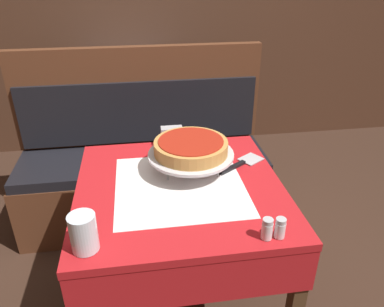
% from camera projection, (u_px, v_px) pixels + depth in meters
% --- Properties ---
extents(dining_table_front, '(0.80, 0.80, 0.74)m').
position_uv_depth(dining_table_front, '(180.00, 210.00, 1.52)').
color(dining_table_front, red).
rests_on(dining_table_front, ground_plane).
extents(dining_table_rear, '(0.71, 0.71, 0.75)m').
position_uv_depth(dining_table_rear, '(131.00, 91.00, 2.81)').
color(dining_table_rear, '#194799').
rests_on(dining_table_rear, ground_plane).
extents(booth_bench, '(1.51, 0.48, 1.07)m').
position_uv_depth(booth_bench, '(145.00, 173.00, 2.37)').
color(booth_bench, brown).
rests_on(booth_bench, ground_plane).
extents(back_wall_panel, '(6.00, 0.04, 2.40)m').
position_uv_depth(back_wall_panel, '(149.00, 4.00, 2.95)').
color(back_wall_panel, '#4C2D1E').
rests_on(back_wall_panel, ground_plane).
extents(pizza_pan_stand, '(0.35, 0.35, 0.08)m').
position_uv_depth(pizza_pan_stand, '(191.00, 155.00, 1.53)').
color(pizza_pan_stand, '#ADADB2').
rests_on(pizza_pan_stand, dining_table_front).
extents(deep_dish_pizza, '(0.30, 0.30, 0.06)m').
position_uv_depth(deep_dish_pizza, '(191.00, 147.00, 1.51)').
color(deep_dish_pizza, '#C68E47').
rests_on(deep_dish_pizza, pizza_pan_stand).
extents(pizza_server, '(0.23, 0.17, 0.01)m').
position_uv_depth(pizza_server, '(241.00, 164.00, 1.61)').
color(pizza_server, '#BCBCC1').
rests_on(pizza_server, dining_table_front).
extents(water_glass_near, '(0.08, 0.08, 0.12)m').
position_uv_depth(water_glass_near, '(84.00, 233.00, 1.12)').
color(water_glass_near, silver).
rests_on(water_glass_near, dining_table_front).
extents(salt_shaker, '(0.04, 0.04, 0.07)m').
position_uv_depth(salt_shaker, '(267.00, 229.00, 1.17)').
color(salt_shaker, silver).
rests_on(salt_shaker, dining_table_front).
extents(pepper_shaker, '(0.03, 0.03, 0.07)m').
position_uv_depth(pepper_shaker, '(280.00, 228.00, 1.18)').
color(pepper_shaker, silver).
rests_on(pepper_shaker, dining_table_front).
extents(napkin_holder, '(0.10, 0.05, 0.09)m').
position_uv_depth(napkin_holder, '(172.00, 136.00, 1.76)').
color(napkin_holder, '#B2B2B7').
rests_on(napkin_holder, dining_table_front).
extents(condiment_caddy, '(0.13, 0.13, 0.17)m').
position_uv_depth(condiment_caddy, '(138.00, 70.00, 2.77)').
color(condiment_caddy, black).
rests_on(condiment_caddy, dining_table_rear).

